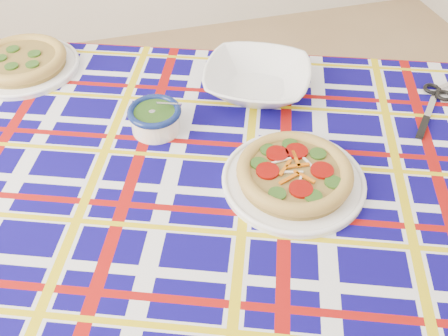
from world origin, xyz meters
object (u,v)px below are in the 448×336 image
object	(u,v)px
main_focaccia_plate	(294,173)
serving_bowl	(257,80)
dining_table	(210,199)
pesto_bowl	(155,117)

from	to	relation	value
main_focaccia_plate	serving_bowl	size ratio (longest dim) A/B	1.15
dining_table	main_focaccia_plate	xyz separation A→B (m)	(0.18, -0.08, 0.12)
main_focaccia_plate	pesto_bowl	bearing A→B (deg)	134.55
pesto_bowl	serving_bowl	world-z (taller)	pesto_bowl
serving_bowl	dining_table	bearing A→B (deg)	-126.10
dining_table	main_focaccia_plate	size ratio (longest dim) A/B	5.92
dining_table	main_focaccia_plate	distance (m)	0.23
dining_table	pesto_bowl	distance (m)	0.25
main_focaccia_plate	serving_bowl	bearing A→B (deg)	85.07
dining_table	serving_bowl	world-z (taller)	serving_bowl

